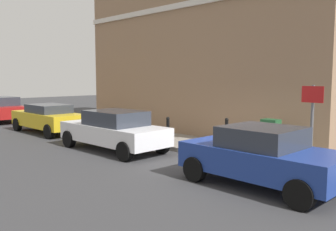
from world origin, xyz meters
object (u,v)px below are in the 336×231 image
car_blue (262,156)px  utility_cabinet (270,138)px  car_red (2,109)px  bollard_far_kerb (168,130)px  car_yellow (48,118)px  bollard_near_cabinet (227,131)px  street_sign (312,114)px  car_white (114,130)px

car_blue → utility_cabinet: (2.84, 1.42, -0.07)m
car_red → bollard_far_kerb: size_ratio=3.85×
car_blue → car_red: 17.79m
car_yellow → bollard_near_cabinet: (2.78, -8.45, -0.03)m
car_yellow → bollard_near_cabinet: 8.90m
bollard_near_cabinet → street_sign: (-1.12, -3.65, 0.96)m
utility_cabinet → bollard_far_kerb: (-1.18, 3.58, 0.02)m
car_red → utility_cabinet: bearing=-171.7°
utility_cabinet → bollard_near_cabinet: (0.10, 1.84, 0.02)m
street_sign → car_white: bearing=106.0°
car_blue → street_sign: (1.82, -0.38, 0.91)m
car_yellow → bollard_far_kerb: (1.50, -6.71, -0.03)m
car_yellow → bollard_near_cabinet: car_yellow is taller
car_blue → car_white: 6.08m
car_white → car_red: (0.20, 11.71, 0.02)m
car_blue → car_red: size_ratio=0.98×
car_yellow → car_red: (0.01, 6.07, 0.05)m
car_white → car_yellow: (0.19, 5.64, -0.02)m
car_yellow → utility_cabinet: bearing=-166.2°
car_red → car_blue: bearing=178.4°
car_blue → car_red: car_red is taller
street_sign → bollard_far_kerb: bearing=91.8°
bollard_far_kerb → street_sign: street_sign is taller
car_yellow → car_white: bearing=177.2°
car_blue → street_sign: street_sign is taller
car_yellow → bollard_far_kerb: bearing=-168.3°
car_blue → car_yellow: 11.71m
bollard_near_cabinet → bollard_far_kerb: bearing=126.4°
car_blue → utility_cabinet: 3.18m
car_red → bollard_near_cabinet: 14.79m
utility_cabinet → bollard_near_cabinet: 1.84m
utility_cabinet → street_sign: (-1.02, -1.81, 0.98)m
bollard_near_cabinet → bollard_far_kerb: same height
car_white → street_sign: 6.78m
car_yellow → utility_cabinet: car_yellow is taller
bollard_near_cabinet → bollard_far_kerb: (-1.28, 1.74, 0.00)m
car_blue → car_red: bearing=-0.5°
car_red → bollard_far_kerb: 12.87m
car_red → utility_cabinet: size_ratio=3.47×
car_red → utility_cabinet: 16.58m
car_white → street_sign: street_sign is taller
car_yellow → street_sign: size_ratio=1.93×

